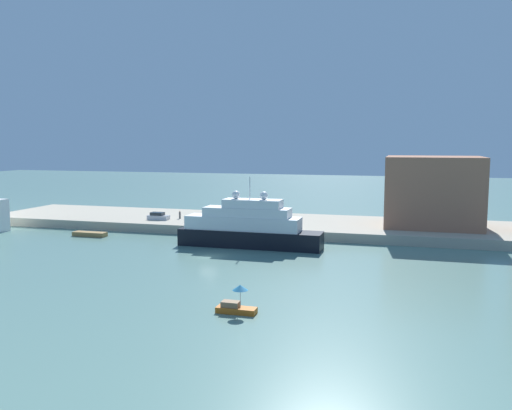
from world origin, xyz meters
The scene contains 9 objects.
ground centered at (0.00, 0.00, 0.00)m, with size 400.00×400.00×0.00m, color slate.
quay_dock centered at (0.00, 27.03, 0.83)m, with size 110.00×22.07×1.67m, color #ADA38E.
large_yacht centered at (3.38, 8.57, 3.10)m, with size 23.06×4.47×11.22m.
small_motorboat centered at (11.99, -23.50, 0.92)m, with size 3.95×1.52×2.85m.
work_barge centered at (-26.38, 10.02, 0.39)m, with size 6.15×1.78×0.78m, color olive.
harbor_building centered at (32.02, 28.44, 7.87)m, with size 16.40×14.28×12.42m, color #9E664C.
parked_car centered at (-18.86, 21.81, 2.28)m, with size 4.16×1.77×1.42m.
person_figure centered at (-15.33, 24.13, 2.38)m, with size 0.36×0.36×1.55m.
mooring_bollard centered at (-2.03, 17.33, 1.97)m, with size 0.39×0.39×0.61m, color black.
Camera 1 is at (27.81, -71.37, 16.54)m, focal length 37.40 mm.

